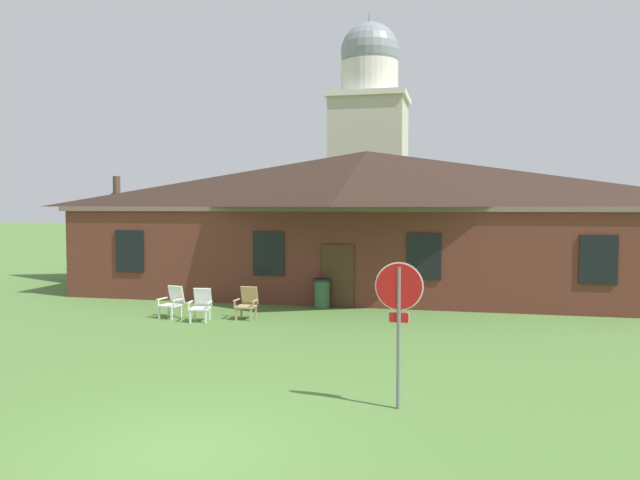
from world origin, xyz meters
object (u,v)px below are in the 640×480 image
at_px(stop_sign, 399,306).
at_px(lawn_chair_by_porch, 173,301).
at_px(lawn_chair_left_end, 247,302).
at_px(trash_bin, 322,293).
at_px(lawn_chair_near_door, 201,304).

xyz_separation_m(stop_sign, lawn_chair_by_porch, (-7.49, 6.83, -1.24)).
height_order(lawn_chair_left_end, trash_bin, trash_bin).
height_order(lawn_chair_near_door, lawn_chair_left_end, same).
xyz_separation_m(lawn_chair_near_door, trash_bin, (2.98, 2.99, -0.00)).
bearing_deg(stop_sign, trash_bin, 109.84).
height_order(stop_sign, trash_bin, stop_sign).
distance_m(lawn_chair_by_porch, lawn_chair_left_end, 2.30).
height_order(lawn_chair_by_porch, trash_bin, trash_bin).
bearing_deg(stop_sign, lawn_chair_near_door, 134.55).
xyz_separation_m(stop_sign, lawn_chair_left_end, (-5.20, 7.15, -1.24)).
bearing_deg(lawn_chair_left_end, lawn_chair_near_door, -152.11).
relative_size(stop_sign, lawn_chair_left_end, 2.57).
xyz_separation_m(lawn_chair_left_end, trash_bin, (1.77, 2.36, -0.00)).
bearing_deg(stop_sign, lawn_chair_by_porch, 137.61).
relative_size(lawn_chair_near_door, trash_bin, 0.98).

